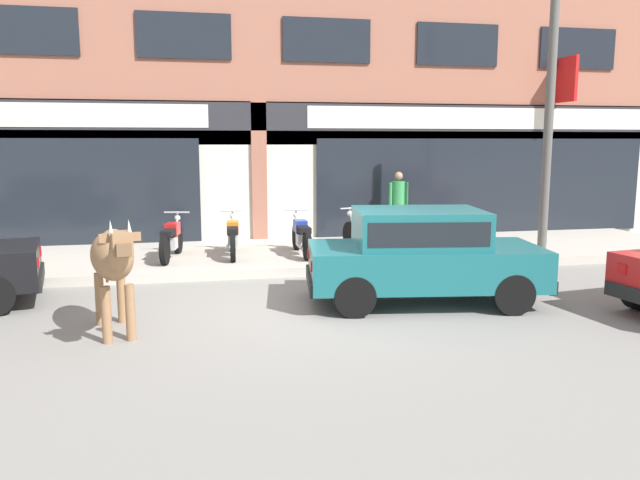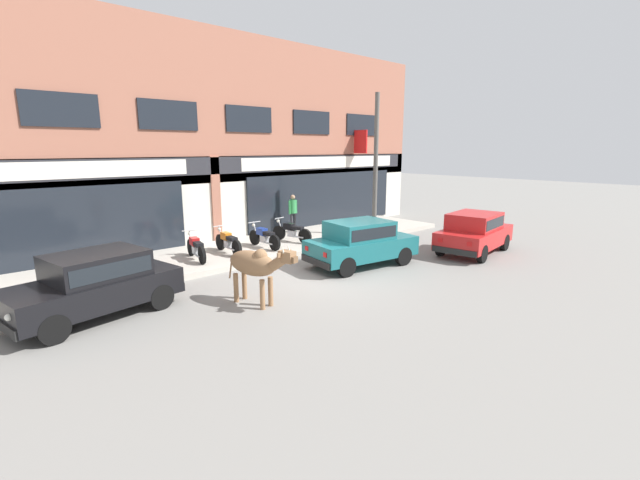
% 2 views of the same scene
% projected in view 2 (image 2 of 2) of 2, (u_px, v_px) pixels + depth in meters
% --- Properties ---
extents(ground_plane, '(90.00, 90.00, 0.00)m').
position_uv_depth(ground_plane, '(316.00, 277.00, 12.55)').
color(ground_plane, gray).
extents(sidewalk, '(19.00, 3.64, 0.17)m').
position_uv_depth(sidewalk, '(243.00, 250.00, 15.45)').
color(sidewalk, '#B7AFA3').
rests_on(sidewalk, ground).
extents(shop_building, '(23.00, 1.40, 8.02)m').
position_uv_depth(shop_building, '(210.00, 146.00, 16.18)').
color(shop_building, '#9E604C').
rests_on(shop_building, ground).
extents(cow, '(0.86, 2.12, 1.61)m').
position_uv_depth(cow, '(255.00, 264.00, 10.12)').
color(cow, '#936B47').
rests_on(cow, ground).
extents(car_0, '(3.80, 2.21, 1.46)m').
position_uv_depth(car_0, '(95.00, 282.00, 9.45)').
color(car_0, black).
rests_on(car_0, ground).
extents(car_1, '(3.76, 2.08, 1.46)m').
position_uv_depth(car_1, '(361.00, 241.00, 13.57)').
color(car_1, black).
rests_on(car_1, ground).
extents(car_2, '(3.76, 2.07, 1.46)m').
position_uv_depth(car_2, '(474.00, 231.00, 15.22)').
color(car_2, black).
rests_on(car_2, ground).
extents(motorcycle_0, '(0.61, 1.80, 0.88)m').
position_uv_depth(motorcycle_0, '(196.00, 248.00, 13.74)').
color(motorcycle_0, black).
rests_on(motorcycle_0, sidewalk).
extents(motorcycle_1, '(0.52, 1.81, 0.88)m').
position_uv_depth(motorcycle_1, '(228.00, 242.00, 14.58)').
color(motorcycle_1, black).
rests_on(motorcycle_1, sidewalk).
extents(motorcycle_2, '(0.52, 1.81, 0.88)m').
position_uv_depth(motorcycle_2, '(264.00, 237.00, 15.39)').
color(motorcycle_2, black).
rests_on(motorcycle_2, sidewalk).
extents(motorcycle_3, '(0.67, 1.78, 0.88)m').
position_uv_depth(motorcycle_3, '(292.00, 232.00, 16.39)').
color(motorcycle_3, black).
rests_on(motorcycle_3, sidewalk).
extents(pedestrian, '(0.50, 0.32, 1.60)m').
position_uv_depth(pedestrian, '(293.00, 209.00, 18.15)').
color(pedestrian, '#2D2D33').
rests_on(pedestrian, sidewalk).
extents(utility_pole, '(0.18, 0.18, 5.66)m').
position_uv_depth(utility_pole, '(376.00, 166.00, 17.28)').
color(utility_pole, '#595651').
rests_on(utility_pole, sidewalk).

